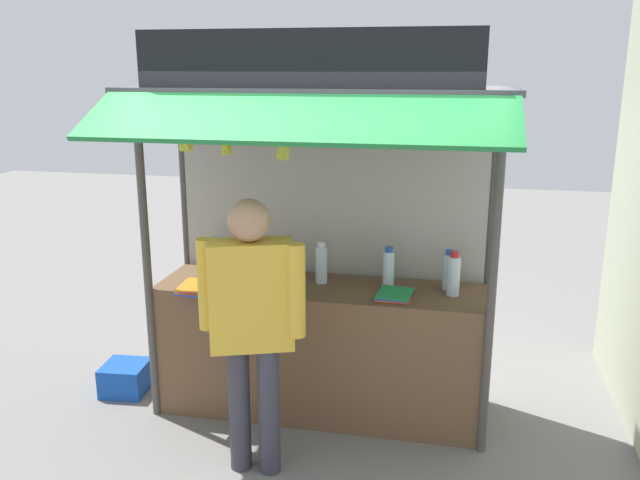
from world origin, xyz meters
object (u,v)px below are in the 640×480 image
(banana_bunch_inner_right, at_px, (283,148))
(vendor_person, at_px, (252,313))
(water_bottle_back_left, at_px, (454,275))
(magazine_stack_far_left, at_px, (198,287))
(water_bottle_back_right, at_px, (448,271))
(water_bottle_center, at_px, (300,264))
(water_bottle_far_right, at_px, (389,268))
(banana_bunch_inner_left, at_px, (186,139))
(water_bottle_mid_right, at_px, (321,264))
(plastic_crate, at_px, (126,378))
(banana_bunch_leftmost, at_px, (226,143))
(water_bottle_mid_left, at_px, (214,255))
(magazine_stack_rear_center, at_px, (394,295))

(banana_bunch_inner_right, bearing_deg, vendor_person, -103.10)
(water_bottle_back_left, xyz_separation_m, magazine_stack_far_left, (-1.78, -0.27, -0.13))
(water_bottle_back_right, bearing_deg, water_bottle_center, -178.61)
(water_bottle_far_right, height_order, banana_bunch_inner_left, banana_bunch_inner_left)
(water_bottle_back_right, bearing_deg, banana_bunch_inner_right, -152.36)
(magazine_stack_far_left, xyz_separation_m, banana_bunch_inner_left, (0.04, -0.16, 1.07))
(water_bottle_mid_right, height_order, vendor_person, vendor_person)
(water_bottle_mid_right, bearing_deg, water_bottle_back_left, -4.51)
(magazine_stack_far_left, relative_size, banana_bunch_inner_right, 1.01)
(water_bottle_mid_right, xyz_separation_m, plastic_crate, (-1.57, -0.15, -1.01))
(water_bottle_mid_right, height_order, banana_bunch_leftmost, banana_bunch_leftmost)
(water_bottle_far_right, relative_size, vendor_person, 0.17)
(water_bottle_far_right, bearing_deg, vendor_person, -127.58)
(banana_bunch_inner_right, bearing_deg, plastic_crate, 165.83)
(water_bottle_back_left, relative_size, water_bottle_center, 1.16)
(magazine_stack_far_left, bearing_deg, water_bottle_mid_left, 96.22)
(water_bottle_mid_right, height_order, magazine_stack_far_left, water_bottle_mid_right)
(water_bottle_far_right, xyz_separation_m, vendor_person, (-0.73, -0.95, -0.05))
(water_bottle_mid_right, relative_size, banana_bunch_leftmost, 1.06)
(water_bottle_mid_left, bearing_deg, vendor_person, -58.69)
(banana_bunch_leftmost, relative_size, vendor_person, 0.16)
(magazine_stack_far_left, xyz_separation_m, magazine_stack_rear_center, (1.38, 0.15, -0.01))
(banana_bunch_leftmost, bearing_deg, banana_bunch_inner_right, 0.40)
(water_bottle_mid_left, bearing_deg, banana_bunch_inner_right, -40.49)
(water_bottle_mid_left, relative_size, plastic_crate, 0.79)
(water_bottle_mid_right, relative_size, water_bottle_center, 1.15)
(magazine_stack_far_left, bearing_deg, vendor_person, -44.73)
(vendor_person, bearing_deg, water_bottle_back_left, -164.09)
(magazine_stack_far_left, height_order, plastic_crate, magazine_stack_far_left)
(banana_bunch_inner_right, bearing_deg, water_bottle_back_right, 27.64)
(banana_bunch_inner_left, relative_size, vendor_person, 0.16)
(magazine_stack_rear_center, xyz_separation_m, plastic_crate, (-2.13, 0.05, -0.88))
(water_bottle_back_left, xyz_separation_m, water_bottle_mid_left, (-1.83, 0.20, -0.02))
(magazine_stack_far_left, xyz_separation_m, plastic_crate, (-0.74, 0.20, -0.89))
(banana_bunch_inner_right, bearing_deg, water_bottle_back_left, 21.76)
(water_bottle_mid_right, distance_m, plastic_crate, 1.87)
(banana_bunch_inner_right, xyz_separation_m, plastic_crate, (-1.43, 0.36, -1.91))
(magazine_stack_far_left, height_order, banana_bunch_inner_left, banana_bunch_inner_left)
(water_bottle_far_right, xyz_separation_m, water_bottle_back_left, (0.46, -0.09, 0.01))
(water_bottle_back_left, bearing_deg, water_bottle_far_right, 169.27)
(water_bottle_far_right, bearing_deg, banana_bunch_leftmost, -152.48)
(water_bottle_center, xyz_separation_m, banana_bunch_leftmost, (-0.35, -0.53, 0.94))
(water_bottle_mid_right, xyz_separation_m, water_bottle_back_left, (0.95, -0.08, 0.00))
(magazine_stack_far_left, distance_m, vendor_person, 0.84)
(water_bottle_center, relative_size, banana_bunch_inner_right, 0.85)
(banana_bunch_inner_right, height_order, plastic_crate, banana_bunch_inner_right)
(water_bottle_mid_left, bearing_deg, water_bottle_back_right, -2.60)
(water_bottle_mid_left, xyz_separation_m, plastic_crate, (-0.69, -0.27, -0.99))
(banana_bunch_inner_right, xyz_separation_m, banana_bunch_leftmost, (-0.38, -0.00, 0.02))
(water_bottle_back_left, relative_size, banana_bunch_inner_right, 0.99)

